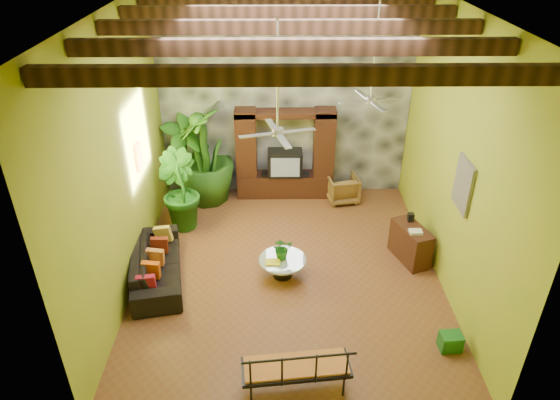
{
  "coord_description": "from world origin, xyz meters",
  "views": [
    {
      "loc": [
        -0.25,
        -8.02,
        6.36
      ],
      "look_at": [
        -0.16,
        0.2,
        1.55
      ],
      "focal_mm": 32.0,
      "sensor_mm": 36.0,
      "label": 1
    }
  ],
  "objects_px": {
    "tall_plant_c": "(205,154)",
    "sofa": "(156,264)",
    "wicker_armchair": "(342,188)",
    "tall_plant_a": "(188,156)",
    "iron_bench": "(296,368)",
    "ceiling_fan_front": "(278,120)",
    "tall_plant_b": "(178,191)",
    "entertainment_center": "(285,161)",
    "coffee_table": "(282,265)",
    "ceiling_fan_back": "(372,89)",
    "green_bin": "(450,342)",
    "side_console": "(411,243)"
  },
  "relations": [
    {
      "from": "ceiling_fan_back",
      "to": "green_bin",
      "type": "xyz_separation_m",
      "value": [
        1.05,
        -3.3,
        -3.25
      ]
    },
    {
      "from": "wicker_armchair",
      "to": "sofa",
      "type": "bearing_deg",
      "value": 27.07
    },
    {
      "from": "ceiling_fan_front",
      "to": "sofa",
      "type": "bearing_deg",
      "value": 174.67
    },
    {
      "from": "ceiling_fan_back",
      "to": "side_console",
      "type": "xyz_separation_m",
      "value": [
        0.95,
        -0.81,
        -3.01
      ]
    },
    {
      "from": "iron_bench",
      "to": "ceiling_fan_front",
      "type": "bearing_deg",
      "value": 89.64
    },
    {
      "from": "wicker_armchair",
      "to": "iron_bench",
      "type": "xyz_separation_m",
      "value": [
        -1.38,
        -5.79,
        0.19
      ]
    },
    {
      "from": "tall_plant_c",
      "to": "sofa",
      "type": "bearing_deg",
      "value": -101.75
    },
    {
      "from": "entertainment_center",
      "to": "coffee_table",
      "type": "relative_size",
      "value": 2.57
    },
    {
      "from": "sofa",
      "to": "iron_bench",
      "type": "bearing_deg",
      "value": -147.49
    },
    {
      "from": "wicker_armchair",
      "to": "tall_plant_a",
      "type": "height_order",
      "value": "tall_plant_a"
    },
    {
      "from": "sofa",
      "to": "tall_plant_c",
      "type": "distance_m",
      "value": 3.31
    },
    {
      "from": "coffee_table",
      "to": "tall_plant_b",
      "type": "bearing_deg",
      "value": 141.07
    },
    {
      "from": "wicker_armchair",
      "to": "iron_bench",
      "type": "bearing_deg",
      "value": 66.77
    },
    {
      "from": "ceiling_fan_back",
      "to": "tall_plant_b",
      "type": "relative_size",
      "value": 1.01
    },
    {
      "from": "tall_plant_a",
      "to": "side_console",
      "type": "bearing_deg",
      "value": -29.05
    },
    {
      "from": "ceiling_fan_back",
      "to": "sofa",
      "type": "distance_m",
      "value": 5.37
    },
    {
      "from": "ceiling_fan_front",
      "to": "tall_plant_a",
      "type": "xyz_separation_m",
      "value": [
        -2.2,
        3.53,
        -2.29
      ]
    },
    {
      "from": "tall_plant_c",
      "to": "side_console",
      "type": "relative_size",
      "value": 2.57
    },
    {
      "from": "iron_bench",
      "to": "tall_plant_b",
      "type": "bearing_deg",
      "value": 111.89
    },
    {
      "from": "coffee_table",
      "to": "iron_bench",
      "type": "distance_m",
      "value": 2.83
    },
    {
      "from": "tall_plant_c",
      "to": "coffee_table",
      "type": "distance_m",
      "value": 3.72
    },
    {
      "from": "sofa",
      "to": "wicker_armchair",
      "type": "relative_size",
      "value": 3.12
    },
    {
      "from": "ceiling_fan_back",
      "to": "tall_plant_c",
      "type": "bearing_deg",
      "value": 153.83
    },
    {
      "from": "entertainment_center",
      "to": "sofa",
      "type": "relative_size",
      "value": 1.03
    },
    {
      "from": "entertainment_center",
      "to": "tall_plant_a",
      "type": "xyz_separation_m",
      "value": [
        -2.4,
        -0.01,
        0.15
      ]
    },
    {
      "from": "ceiling_fan_front",
      "to": "iron_bench",
      "type": "height_order",
      "value": "ceiling_fan_front"
    },
    {
      "from": "ceiling_fan_front",
      "to": "sofa",
      "type": "height_order",
      "value": "ceiling_fan_front"
    },
    {
      "from": "ceiling_fan_front",
      "to": "iron_bench",
      "type": "relative_size",
      "value": 1.11
    },
    {
      "from": "tall_plant_a",
      "to": "tall_plant_b",
      "type": "relative_size",
      "value": 1.21
    },
    {
      "from": "tall_plant_c",
      "to": "side_console",
      "type": "bearing_deg",
      "value": -29.65
    },
    {
      "from": "ceiling_fan_front",
      "to": "tall_plant_b",
      "type": "height_order",
      "value": "ceiling_fan_front"
    },
    {
      "from": "entertainment_center",
      "to": "wicker_armchair",
      "type": "distance_m",
      "value": 1.59
    },
    {
      "from": "entertainment_center",
      "to": "ceiling_fan_front",
      "type": "height_order",
      "value": "ceiling_fan_front"
    },
    {
      "from": "sofa",
      "to": "iron_bench",
      "type": "distance_m",
      "value": 3.83
    },
    {
      "from": "ceiling_fan_front",
      "to": "tall_plant_c",
      "type": "relative_size",
      "value": 0.74
    },
    {
      "from": "ceiling_fan_front",
      "to": "wicker_armchair",
      "type": "height_order",
      "value": "ceiling_fan_front"
    },
    {
      "from": "sofa",
      "to": "tall_plant_c",
      "type": "height_order",
      "value": "tall_plant_c"
    },
    {
      "from": "tall_plant_b",
      "to": "tall_plant_c",
      "type": "height_order",
      "value": "tall_plant_c"
    },
    {
      "from": "wicker_armchair",
      "to": "side_console",
      "type": "xyz_separation_m",
      "value": [
        1.12,
        -2.45,
        0.05
      ]
    },
    {
      "from": "sofa",
      "to": "green_bin",
      "type": "distance_m",
      "value": 5.59
    },
    {
      "from": "ceiling_fan_front",
      "to": "sofa",
      "type": "distance_m",
      "value": 3.89
    },
    {
      "from": "sofa",
      "to": "tall_plant_a",
      "type": "distance_m",
      "value": 3.4
    },
    {
      "from": "entertainment_center",
      "to": "tall_plant_a",
      "type": "relative_size",
      "value": 1.08
    },
    {
      "from": "ceiling_fan_back",
      "to": "green_bin",
      "type": "height_order",
      "value": "ceiling_fan_back"
    },
    {
      "from": "wicker_armchair",
      "to": "tall_plant_a",
      "type": "distance_m",
      "value": 3.91
    },
    {
      "from": "ceiling_fan_front",
      "to": "side_console",
      "type": "height_order",
      "value": "ceiling_fan_front"
    },
    {
      "from": "entertainment_center",
      "to": "green_bin",
      "type": "height_order",
      "value": "entertainment_center"
    },
    {
      "from": "tall_plant_c",
      "to": "tall_plant_a",
      "type": "bearing_deg",
      "value": 157.37
    },
    {
      "from": "ceiling_fan_back",
      "to": "tall_plant_c",
      "type": "height_order",
      "value": "ceiling_fan_back"
    },
    {
      "from": "ceiling_fan_back",
      "to": "tall_plant_a",
      "type": "xyz_separation_m",
      "value": [
        -4.0,
        1.93,
        -2.29
      ]
    }
  ]
}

